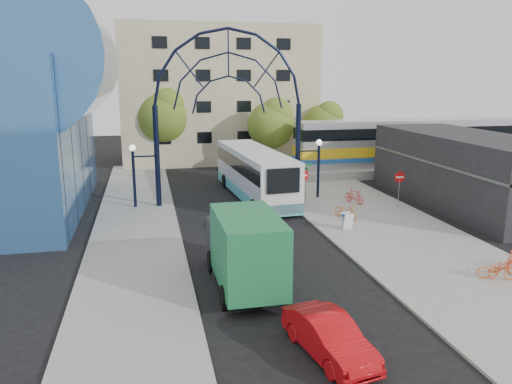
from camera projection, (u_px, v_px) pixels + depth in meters
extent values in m
plane|color=black|center=(282.00, 278.00, 22.43)|extent=(120.00, 120.00, 0.00)
cube|color=gray|center=(401.00, 238.00, 27.90)|extent=(8.00, 56.00, 0.12)
cube|color=gray|center=(136.00, 245.00, 26.76)|extent=(5.00, 50.00, 0.12)
cylinder|color=black|center=(157.00, 157.00, 33.91)|extent=(0.36, 0.36, 7.00)
cylinder|color=black|center=(298.00, 153.00, 36.01)|extent=(0.36, 0.36, 7.00)
cylinder|color=black|center=(134.00, 180.00, 33.91)|extent=(0.20, 0.20, 4.00)
cylinder|color=black|center=(318.00, 172.00, 36.69)|extent=(0.20, 0.20, 4.00)
sphere|color=white|center=(132.00, 148.00, 33.42)|extent=(0.44, 0.44, 0.44)
sphere|color=white|center=(319.00, 142.00, 36.19)|extent=(0.44, 0.44, 0.44)
cylinder|color=slate|center=(303.00, 190.00, 34.58)|extent=(0.06, 0.06, 2.20)
cylinder|color=red|center=(303.00, 175.00, 34.35)|extent=(0.80, 0.04, 0.80)
cube|color=white|center=(303.00, 175.00, 34.33)|extent=(0.55, 0.02, 0.12)
cylinder|color=slate|center=(399.00, 192.00, 33.98)|extent=(0.06, 0.06, 2.20)
cylinder|color=red|center=(400.00, 177.00, 33.76)|extent=(0.76, 0.04, 0.76)
cube|color=white|center=(400.00, 177.00, 33.73)|extent=(0.55, 0.02, 0.12)
cylinder|color=slate|center=(306.00, 183.00, 35.17)|extent=(0.05, 0.05, 2.80)
cube|color=#146626|center=(306.00, 165.00, 34.87)|extent=(0.70, 0.03, 0.18)
cube|color=#146626|center=(306.00, 169.00, 34.93)|extent=(0.03, 0.70, 0.18)
cube|color=white|center=(348.00, 222.00, 28.98)|extent=(0.55, 0.26, 0.99)
cube|color=white|center=(346.00, 220.00, 29.32)|extent=(0.55, 0.26, 0.99)
cube|color=#1E59A5|center=(347.00, 216.00, 29.08)|extent=(0.55, 0.42, 0.14)
cylinder|color=#326099|center=(41.00, 58.00, 31.93)|extent=(9.00, 16.00, 9.00)
cube|color=black|center=(466.00, 170.00, 34.74)|extent=(6.00, 16.00, 5.00)
cube|color=tan|center=(216.00, 94.00, 54.58)|extent=(20.00, 12.00, 14.00)
cube|color=gray|center=(423.00, 168.00, 47.47)|extent=(32.00, 5.00, 0.80)
cube|color=#B7B7BC|center=(425.00, 142.00, 46.91)|extent=(25.00, 3.00, 4.20)
cube|color=gold|center=(425.00, 148.00, 47.05)|extent=(25.10, 3.05, 0.90)
cube|color=black|center=(426.00, 131.00, 46.69)|extent=(25.05, 3.05, 1.00)
cube|color=#1E59A5|center=(424.00, 155.00, 47.20)|extent=(25.10, 3.05, 0.35)
cylinder|color=#382314|center=(271.00, 157.00, 48.14)|extent=(0.36, 0.36, 2.52)
sphere|color=#2E5416|center=(271.00, 125.00, 47.45)|extent=(4.48, 4.48, 4.48)
sphere|color=#2E5416|center=(277.00, 114.00, 47.02)|extent=(3.08, 3.08, 3.08)
cylinder|color=#382314|center=(164.00, 153.00, 49.81)|extent=(0.36, 0.36, 2.88)
sphere|color=#2E5416|center=(162.00, 117.00, 49.02)|extent=(5.12, 5.12, 5.12)
sphere|color=#2E5416|center=(167.00, 104.00, 48.55)|extent=(3.52, 3.52, 3.52)
cylinder|color=#382314|center=(322.00, 153.00, 51.33)|extent=(0.36, 0.36, 2.34)
sphere|color=#2E5416|center=(323.00, 126.00, 50.69)|extent=(4.16, 4.16, 4.16)
sphere|color=#2E5416|center=(329.00, 115.00, 50.27)|extent=(2.86, 2.86, 2.86)
cube|color=silver|center=(255.00, 172.00, 37.10)|extent=(3.66, 13.03, 3.25)
cube|color=#5AC9C9|center=(255.00, 189.00, 37.40)|extent=(3.69, 13.04, 0.78)
cube|color=black|center=(255.00, 163.00, 36.95)|extent=(3.70, 12.78, 1.01)
cube|color=black|center=(283.00, 181.00, 30.85)|extent=(2.12, 0.29, 1.57)
cube|color=black|center=(234.00, 161.00, 43.11)|extent=(2.69, 0.37, 1.79)
cylinder|color=black|center=(225.00, 181.00, 40.78)|extent=(0.38, 1.09, 1.08)
cylinder|color=black|center=(258.00, 179.00, 41.53)|extent=(0.38, 1.09, 1.08)
cylinder|color=black|center=(254.00, 207.00, 32.58)|extent=(0.38, 1.09, 1.08)
cylinder|color=black|center=(294.00, 204.00, 33.33)|extent=(0.38, 1.09, 1.08)
cube|color=black|center=(235.00, 244.00, 23.51)|extent=(2.36, 2.46, 2.25)
cube|color=black|center=(230.00, 228.00, 24.57)|extent=(2.05, 0.11, 1.02)
cube|color=#1C6C3D|center=(248.00, 249.00, 20.41)|extent=(2.47, 4.71, 2.87)
cylinder|color=black|center=(211.00, 261.00, 23.11)|extent=(0.27, 0.98, 0.98)
cylinder|color=black|center=(260.00, 257.00, 23.61)|extent=(0.27, 0.98, 0.98)
cylinder|color=black|center=(225.00, 298.00, 19.31)|extent=(0.27, 0.98, 0.98)
cylinder|color=black|center=(283.00, 292.00, 19.81)|extent=(0.27, 0.98, 0.98)
imported|color=black|center=(255.00, 226.00, 28.23)|extent=(2.39, 4.55, 1.22)
imported|color=#B70B10|center=(329.00, 336.00, 16.05)|extent=(2.20, 4.32, 1.36)
imported|color=orange|center=(346.00, 211.00, 31.39)|extent=(1.35, 2.01, 1.00)
imported|color=red|center=(354.00, 196.00, 35.19)|extent=(1.12, 1.79, 1.04)
imported|color=#D5482A|center=(503.00, 267.00, 22.21)|extent=(1.85, 0.99, 0.92)
imported|color=orange|center=(497.00, 270.00, 21.92)|extent=(1.76, 1.16, 0.87)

